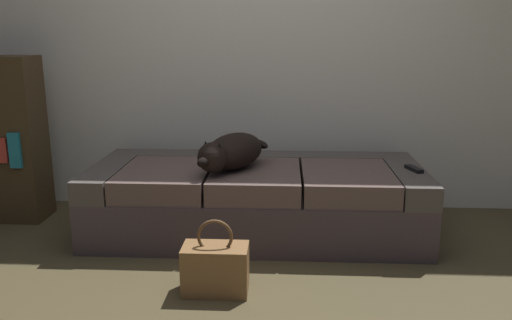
% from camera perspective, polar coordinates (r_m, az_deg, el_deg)
% --- Properties ---
extents(back_wall, '(6.40, 0.10, 2.80)m').
position_cam_1_polar(back_wall, '(3.76, 0.56, 16.06)').
color(back_wall, white).
rests_on(back_wall, ground).
extents(couch, '(2.06, 0.88, 0.44)m').
position_cam_1_polar(couch, '(3.33, 0.05, -4.30)').
color(couch, '#483C40').
rests_on(couch, ground).
extents(dog_dark, '(0.46, 0.60, 0.22)m').
position_cam_1_polar(dog_dark, '(3.16, -2.74, 0.88)').
color(dog_dark, black).
rests_on(dog_dark, couch).
extents(tv_remote, '(0.09, 0.16, 0.02)m').
position_cam_1_polar(tv_remote, '(3.30, 16.80, -0.92)').
color(tv_remote, black).
rests_on(tv_remote, couch).
extents(handbag, '(0.32, 0.18, 0.38)m').
position_cam_1_polar(handbag, '(2.63, -4.43, -11.64)').
color(handbag, olive).
rests_on(handbag, ground).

